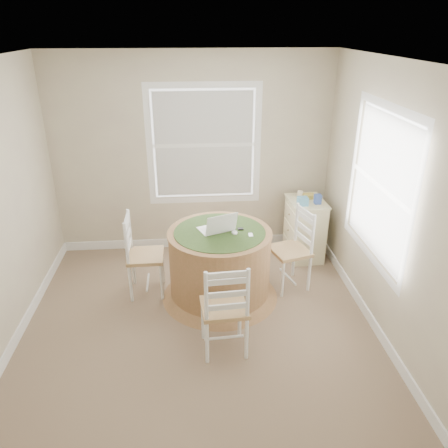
{
  "coord_description": "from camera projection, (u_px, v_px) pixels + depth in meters",
  "views": [
    {
      "loc": [
        -0.03,
        -3.7,
        2.87
      ],
      "look_at": [
        0.3,
        0.45,
        0.94
      ],
      "focal_mm": 35.0,
      "sensor_mm": 36.0,
      "label": 1
    }
  ],
  "objects": [
    {
      "name": "room",
      "position": [
        213.0,
        203.0,
        4.17
      ],
      "size": [
        3.64,
        3.64,
        2.64
      ],
      "color": "#7D664F",
      "rests_on": "ground"
    },
    {
      "name": "round_table",
      "position": [
        220.0,
        262.0,
        4.86
      ],
      "size": [
        1.32,
        1.32,
        0.82
      ],
      "rotation": [
        0.0,
        0.0,
        0.01
      ],
      "color": "#9B6A45",
      "rests_on": "ground"
    },
    {
      "name": "chair_left",
      "position": [
        146.0,
        256.0,
        4.93
      ],
      "size": [
        0.41,
        0.43,
        0.95
      ],
      "primitive_type": null,
      "rotation": [
        0.0,
        0.0,
        1.59
      ],
      "color": "white",
      "rests_on": "ground"
    },
    {
      "name": "chair_near",
      "position": [
        224.0,
        307.0,
        4.04
      ],
      "size": [
        0.45,
        0.43,
        0.95
      ],
      "primitive_type": null,
      "rotation": [
        0.0,
        0.0,
        3.21
      ],
      "color": "white",
      "rests_on": "ground"
    },
    {
      "name": "chair_right",
      "position": [
        290.0,
        250.0,
        5.04
      ],
      "size": [
        0.5,
        0.52,
        0.95
      ],
      "primitive_type": null,
      "rotation": [
        0.0,
        0.0,
        -1.29
      ],
      "color": "white",
      "rests_on": "ground"
    },
    {
      "name": "laptop",
      "position": [
        217.0,
        228.0,
        4.72
      ],
      "size": [
        0.45,
        0.42,
        0.25
      ],
      "rotation": [
        0.0,
        0.0,
        3.53
      ],
      "color": "white",
      "rests_on": "round_table"
    },
    {
      "name": "mouse",
      "position": [
        235.0,
        233.0,
        4.67
      ],
      "size": [
        0.07,
        0.1,
        0.04
      ],
      "primitive_type": "ellipsoid",
      "rotation": [
        0.0,
        0.0,
        0.01
      ],
      "color": "white",
      "rests_on": "round_table"
    },
    {
      "name": "phone",
      "position": [
        251.0,
        235.0,
        4.63
      ],
      "size": [
        0.05,
        0.09,
        0.02
      ],
      "primitive_type": "cube",
      "rotation": [
        0.0,
        0.0,
        0.01
      ],
      "color": "#B7BABF",
      "rests_on": "round_table"
    },
    {
      "name": "keys",
      "position": [
        241.0,
        229.0,
        4.75
      ],
      "size": [
        0.06,
        0.05,
        0.02
      ],
      "primitive_type": "cube",
      "rotation": [
        0.0,
        0.0,
        0.01
      ],
      "color": "black",
      "rests_on": "round_table"
    },
    {
      "name": "corner_chest",
      "position": [
        304.0,
        229.0,
        5.75
      ],
      "size": [
        0.47,
        0.62,
        0.8
      ],
      "rotation": [
        0.0,
        0.0,
        0.05
      ],
      "color": "beige",
      "rests_on": "ground"
    },
    {
      "name": "tissue_box",
      "position": [
        303.0,
        201.0,
        5.42
      ],
      "size": [
        0.13,
        0.13,
        0.1
      ],
      "primitive_type": "cube",
      "rotation": [
        0.0,
        0.0,
        0.05
      ],
      "color": "#5094B8",
      "rests_on": "corner_chest"
    },
    {
      "name": "box_yellow",
      "position": [
        308.0,
        196.0,
        5.64
      ],
      "size": [
        0.15,
        0.11,
        0.06
      ],
      "primitive_type": "cube",
      "rotation": [
        0.0,
        0.0,
        0.05
      ],
      "color": "gold",
      "rests_on": "corner_chest"
    },
    {
      "name": "box_blue",
      "position": [
        318.0,
        199.0,
        5.46
      ],
      "size": [
        0.08,
        0.08,
        0.12
      ],
      "primitive_type": "cube",
      "rotation": [
        0.0,
        0.0,
        0.05
      ],
      "color": "#324D98",
      "rests_on": "corner_chest"
    },
    {
      "name": "cup_cream",
      "position": [
        300.0,
        194.0,
        5.66
      ],
      "size": [
        0.07,
        0.07,
        0.09
      ],
      "primitive_type": "cylinder",
      "color": "beige",
      "rests_on": "corner_chest"
    }
  ]
}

